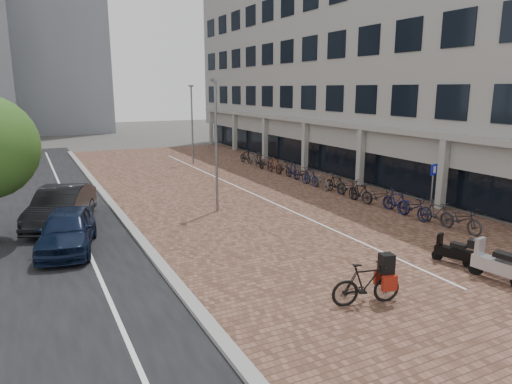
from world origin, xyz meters
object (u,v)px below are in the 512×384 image
object	(u,v)px
scooter_mid	(454,250)
parking_sign	(433,181)
car_navy	(67,230)
scooter_front	(499,263)
car_dark	(61,207)
hero_bike	(366,283)

from	to	relation	value
scooter_mid	parking_sign	world-z (taller)	parking_sign
car_navy	scooter_front	world-z (taller)	car_navy
scooter_front	car_navy	bearing A→B (deg)	133.27
scooter_front	car_dark	bearing A→B (deg)	123.83
car_navy	hero_bike	size ratio (longest dim) A/B	2.16
scooter_front	hero_bike	bearing A→B (deg)	163.76
hero_bike	car_dark	bearing A→B (deg)	42.81
car_dark	hero_bike	xyz separation A→B (m)	(6.60, -11.49, -0.20)
car_navy	scooter_mid	xyz separation A→B (m)	(11.11, -7.12, -0.26)
parking_sign	scooter_mid	bearing A→B (deg)	-145.34
car_dark	hero_bike	distance (m)	13.25
car_dark	parking_sign	xyz separation A→B (m)	(15.04, -5.74, 0.76)
car_dark	parking_sign	world-z (taller)	parking_sign
car_navy	parking_sign	bearing A→B (deg)	2.96
car_dark	scooter_front	world-z (taller)	car_dark
hero_bike	scooter_front	world-z (taller)	hero_bike
hero_bike	parking_sign	size ratio (longest dim) A/B	0.86
scooter_front	scooter_mid	size ratio (longest dim) A/B	1.27
hero_bike	scooter_mid	bearing A→B (deg)	-64.27
car_dark	car_navy	bearing A→B (deg)	-69.87
car_navy	hero_bike	distance (m)	10.51
hero_bike	parking_sign	distance (m)	10.26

